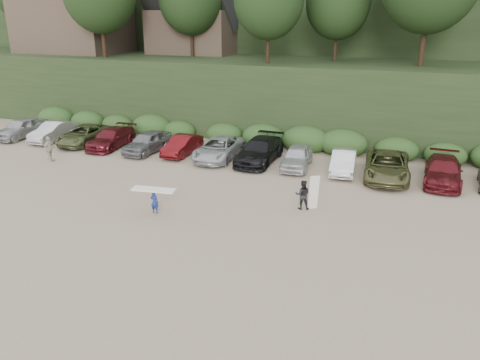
% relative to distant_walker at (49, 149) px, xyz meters
% --- Properties ---
extents(ground, '(120.00, 120.00, 0.00)m').
position_rel_distant_walker_xyz_m(ground, '(14.56, -5.41, -0.89)').
color(ground, tan).
rests_on(ground, ground).
extents(parked_cars, '(39.61, 6.19, 1.63)m').
position_rel_distant_walker_xyz_m(parked_cars, '(11.88, 4.68, -0.13)').
color(parked_cars, '#A8A9AD').
rests_on(parked_cars, ground).
extents(distant_walker, '(0.48, 1.06, 1.78)m').
position_rel_distant_walker_xyz_m(distant_walker, '(0.00, 0.00, 0.00)').
color(distant_walker, '#B8B09C').
rests_on(distant_walker, ground).
extents(child_surfer, '(2.30, 0.93, 1.34)m').
position_rel_distant_walker_xyz_m(child_surfer, '(11.37, -5.29, 0.02)').
color(child_surfer, navy).
rests_on(child_surfer, ground).
extents(adult_surfer, '(1.29, 0.79, 1.88)m').
position_rel_distant_walker_xyz_m(adult_surfer, '(18.43, -2.08, -0.08)').
color(adult_surfer, black).
rests_on(adult_surfer, ground).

